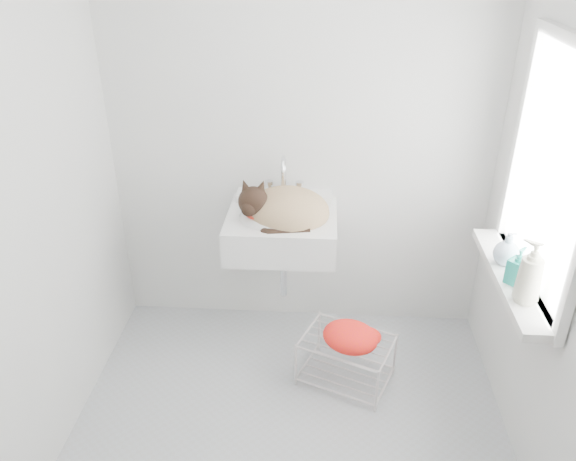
# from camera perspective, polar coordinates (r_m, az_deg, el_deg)

# --- Properties ---
(floor) EXTENTS (2.20, 2.00, 0.02)m
(floor) POSITION_cam_1_polar(r_m,az_deg,el_deg) (3.05, 0.11, -19.39)
(floor) COLOR #A3A7AD
(floor) RESTS_ON ground
(back_wall) EXTENTS (2.20, 0.02, 2.50)m
(back_wall) POSITION_cam_1_polar(r_m,az_deg,el_deg) (3.22, 1.30, 10.03)
(back_wall) COLOR silver
(back_wall) RESTS_ON ground
(right_wall) EXTENTS (0.02, 2.00, 2.50)m
(right_wall) POSITION_cam_1_polar(r_m,az_deg,el_deg) (2.48, 26.39, 1.27)
(right_wall) COLOR silver
(right_wall) RESTS_ON ground
(left_wall) EXTENTS (0.02, 2.00, 2.50)m
(left_wall) POSITION_cam_1_polar(r_m,az_deg,el_deg) (2.60, -24.91, 2.74)
(left_wall) COLOR silver
(left_wall) RESTS_ON ground
(window_glass) EXTENTS (0.01, 0.80, 1.00)m
(window_glass) POSITION_cam_1_polar(r_m,az_deg,el_deg) (2.61, 25.09, 5.24)
(window_glass) COLOR white
(window_glass) RESTS_ON right_wall
(window_frame) EXTENTS (0.04, 0.90, 1.10)m
(window_frame) POSITION_cam_1_polar(r_m,az_deg,el_deg) (2.60, 24.78, 5.26)
(window_frame) COLOR white
(window_frame) RESTS_ON right_wall
(windowsill) EXTENTS (0.16, 0.88, 0.04)m
(windowsill) POSITION_cam_1_polar(r_m,az_deg,el_deg) (2.81, 21.53, -4.46)
(windowsill) COLOR white
(windowsill) RESTS_ON right_wall
(sink) EXTENTS (0.61, 0.53, 0.24)m
(sink) POSITION_cam_1_polar(r_m,az_deg,el_deg) (3.13, -0.62, 1.61)
(sink) COLOR white
(sink) RESTS_ON back_wall
(faucet) EXTENTS (0.22, 0.15, 0.22)m
(faucet) POSITION_cam_1_polar(r_m,az_deg,el_deg) (3.24, -0.39, 5.25)
(faucet) COLOR silver
(faucet) RESTS_ON sink
(cat) EXTENTS (0.50, 0.42, 0.30)m
(cat) POSITION_cam_1_polar(r_m,az_deg,el_deg) (3.10, -0.44, 2.14)
(cat) COLOR tan
(cat) RESTS_ON sink
(wire_rack) EXTENTS (0.55, 0.48, 0.28)m
(wire_rack) POSITION_cam_1_polar(r_m,az_deg,el_deg) (3.23, 5.85, -12.61)
(wire_rack) COLOR silver
(wire_rack) RESTS_ON floor
(towel) EXTENTS (0.36, 0.32, 0.12)m
(towel) POSITION_cam_1_polar(r_m,az_deg,el_deg) (3.09, 6.24, -11.05)
(towel) COLOR #F83F00
(towel) RESTS_ON wire_rack
(bottle_a) EXTENTS (0.13, 0.13, 0.24)m
(bottle_a) POSITION_cam_1_polar(r_m,az_deg,el_deg) (2.63, 22.60, -6.54)
(bottle_a) COLOR beige
(bottle_a) RESTS_ON windowsill
(bottle_b) EXTENTS (0.11, 0.11, 0.17)m
(bottle_b) POSITION_cam_1_polar(r_m,az_deg,el_deg) (2.74, 21.79, -4.90)
(bottle_b) COLOR #1A8A7D
(bottle_b) RESTS_ON windowsill
(bottle_c) EXTENTS (0.14, 0.14, 0.16)m
(bottle_c) POSITION_cam_1_polar(r_m,az_deg,el_deg) (2.87, 20.90, -3.09)
(bottle_c) COLOR silver
(bottle_c) RESTS_ON windowsill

